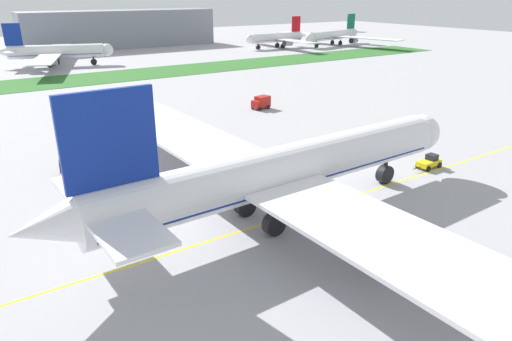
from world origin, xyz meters
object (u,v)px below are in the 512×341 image
ground_crew_marshaller_front (368,200)px  parked_airliner_far_outer (334,35)px  airliner_foreground (280,171)px  service_truck_fuel_bowser (261,102)px  parked_airliner_far_centre (55,52)px  parked_airliner_far_right (277,38)px  service_truck_baggage_loader (81,162)px  pushback_tug (429,162)px

ground_crew_marshaller_front → parked_airliner_far_outer: bearing=49.0°
airliner_foreground → service_truck_fuel_bowser: 58.49m
parked_airliner_far_centre → service_truck_fuel_bowser: bearing=-74.8°
airliner_foreground → parked_airliner_far_centre: (3.59, 149.48, -0.92)m
parked_airliner_far_centre → parked_airliner_far_right: parked_airliner_far_centre is taller
ground_crew_marshaller_front → service_truck_fuel_bowser: bearing=70.4°
airliner_foreground → ground_crew_marshaller_front: 13.41m
service_truck_baggage_loader → parked_airliner_far_outer: size_ratio=0.09×
ground_crew_marshaller_front → service_truck_fuel_bowser: service_truck_fuel_bowser is taller
ground_crew_marshaller_front → service_truck_fuel_bowser: 56.90m
airliner_foreground → parked_airliner_far_outer: size_ratio=1.29×
pushback_tug → parked_airliner_far_right: bearing=62.6°
ground_crew_marshaller_front → parked_airliner_far_outer: parked_airliner_far_outer is taller
pushback_tug → ground_crew_marshaller_front: (-19.29, -5.07, 0.01)m
airliner_foreground → parked_airliner_far_centre: airliner_foreground is taller
service_truck_baggage_loader → parked_airliner_far_centre: parked_airliner_far_centre is taller
parked_airliner_far_centre → parked_airliner_far_right: size_ratio=1.17×
parked_airliner_far_centre → pushback_tug: bearing=-79.6°
service_truck_fuel_bowser → parked_airliner_far_right: parked_airliner_far_right is taller
service_truck_baggage_loader → parked_airliner_far_outer: bearing=36.1°
parked_airliner_far_right → parked_airliner_far_outer: (32.91, -5.83, 0.15)m
airliner_foreground → ground_crew_marshaller_front: bearing=-19.1°
service_truck_fuel_bowser → parked_airliner_far_outer: 147.79m
airliner_foreground → parked_airliner_far_outer: (142.28, 146.39, -1.10)m
service_truck_baggage_loader → parked_airliner_far_outer: (159.03, 116.01, 3.68)m
service_truck_baggage_loader → pushback_tug: bearing=-31.6°
pushback_tug → parked_airliner_far_outer: bearing=52.5°
airliner_foreground → service_truck_fuel_bowser: (30.67, 49.59, -4.71)m
pushback_tug → parked_airliner_far_right: size_ratio=0.11×
service_truck_fuel_bowser → parked_airliner_far_right: bearing=52.5°
service_truck_fuel_bowser → parked_airliner_far_outer: parked_airliner_far_outer is taller
airliner_foreground → parked_airliner_far_outer: bearing=45.8°
service_truck_baggage_loader → parked_airliner_far_centre: bearing=80.3°
ground_crew_marshaller_front → service_truck_baggage_loader: bearing=129.5°
pushback_tug → service_truck_baggage_loader: size_ratio=0.96×
ground_crew_marshaller_front → parked_airliner_far_centre: bearing=93.0°
pushback_tug → service_truck_baggage_loader: service_truck_baggage_loader is taller
pushback_tug → parked_airliner_far_centre: 150.99m
airliner_foreground → service_truck_fuel_bowser: airliner_foreground is taller
parked_airliner_far_outer → ground_crew_marshaller_front: bearing=-131.0°
service_truck_fuel_bowser → service_truck_baggage_loader: bearing=-157.9°
parked_airliner_far_centre → airliner_foreground: bearing=-91.4°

